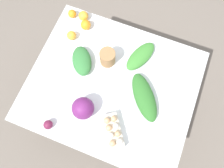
% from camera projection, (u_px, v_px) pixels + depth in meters
% --- Properties ---
extents(ground_plane, '(8.00, 8.00, 0.00)m').
position_uv_depth(ground_plane, '(112.00, 105.00, 2.40)').
color(ground_plane, '#70665B').
extents(dining_table, '(1.28, 1.08, 0.74)m').
position_uv_depth(dining_table, '(112.00, 88.00, 1.78)').
color(dining_table, silver).
rests_on(dining_table, ground_plane).
extents(cabbage_purple, '(0.16, 0.16, 0.16)m').
position_uv_depth(cabbage_purple, '(83.00, 108.00, 1.56)').
color(cabbage_purple, '#6B2366').
rests_on(cabbage_purple, dining_table).
extents(egg_carton, '(0.24, 0.27, 0.09)m').
position_uv_depth(egg_carton, '(113.00, 131.00, 1.55)').
color(egg_carton, beige).
rests_on(egg_carton, dining_table).
extents(paper_bag, '(0.12, 0.12, 0.14)m').
position_uv_depth(paper_bag, '(108.00, 57.00, 1.69)').
color(paper_bag, '#997047').
rests_on(paper_bag, dining_table).
extents(greens_bunch_chard, '(0.26, 0.29, 0.09)m').
position_uv_depth(greens_bunch_chard, '(82.00, 61.00, 1.71)').
color(greens_bunch_chard, '#337538').
rests_on(greens_bunch_chard, dining_table).
extents(greens_bunch_kale, '(0.23, 0.33, 0.07)m').
position_uv_depth(greens_bunch_kale, '(141.00, 56.00, 1.73)').
color(greens_bunch_kale, '#3D8433').
rests_on(greens_bunch_kale, dining_table).
extents(greens_bunch_dandelion, '(0.35, 0.39, 0.09)m').
position_uv_depth(greens_bunch_dandelion, '(144.00, 97.00, 1.62)').
color(greens_bunch_dandelion, '#2D6B28').
rests_on(greens_bunch_dandelion, dining_table).
extents(beet_root, '(0.07, 0.07, 0.07)m').
position_uv_depth(beet_root, '(48.00, 125.00, 1.57)').
color(beet_root, maroon).
rests_on(beet_root, dining_table).
extents(orange_0, '(0.07, 0.07, 0.07)m').
position_uv_depth(orange_0, '(72.00, 14.00, 1.85)').
color(orange_0, orange).
rests_on(orange_0, dining_table).
extents(orange_1, '(0.08, 0.08, 0.08)m').
position_uv_depth(orange_1, '(72.00, 35.00, 1.78)').
color(orange_1, '#F9A833').
rests_on(orange_1, dining_table).
extents(orange_2, '(0.08, 0.08, 0.08)m').
position_uv_depth(orange_2, '(86.00, 25.00, 1.81)').
color(orange_2, orange).
rests_on(orange_2, dining_table).
extents(orange_3, '(0.08, 0.08, 0.08)m').
position_uv_depth(orange_3, '(83.00, 16.00, 1.84)').
color(orange_3, '#F9A833').
rests_on(orange_3, dining_table).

